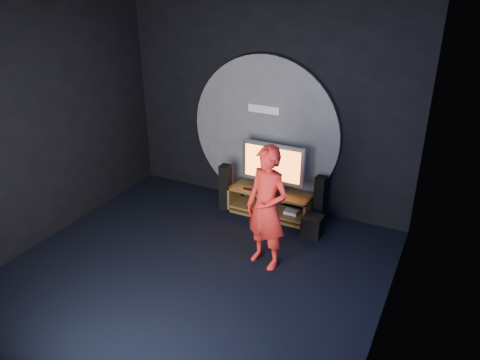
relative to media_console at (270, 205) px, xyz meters
name	(u,v)px	position (x,y,z in m)	size (l,w,h in m)	color
floor	(190,275)	(-0.31, -2.05, -0.19)	(5.00, 5.00, 0.00)	black
back_wall	(267,106)	(-0.31, 0.45, 1.56)	(5.00, 0.04, 3.50)	black
front_wall	(10,264)	(-0.31, -4.55, 1.56)	(5.00, 0.04, 3.50)	black
left_wall	(36,127)	(-2.81, -2.05, 1.56)	(0.04, 5.00, 3.50)	black
right_wall	(396,198)	(2.19, -2.05, 1.56)	(0.04, 5.00, 3.50)	black
ceiling	(176,2)	(-0.31, -2.05, 3.31)	(5.00, 5.00, 0.01)	black
wall_disc_panel	(265,133)	(-0.31, 0.39, 1.11)	(2.60, 0.11, 2.60)	#515156
media_console	(270,205)	(0.00, 0.00, 0.00)	(1.40, 0.45, 0.45)	brown
tv	(273,165)	(-0.01, 0.07, 0.70)	(1.08, 0.22, 0.81)	#B6B5BD
center_speaker	(267,190)	(-0.01, -0.15, 0.33)	(0.40, 0.15, 0.15)	black
remote	(249,189)	(-0.35, -0.12, 0.27)	(0.18, 0.05, 0.02)	black
tower_speaker_left	(225,187)	(-0.79, -0.13, 0.21)	(0.16, 0.18, 0.81)	black
tower_speaker_right	(319,200)	(0.80, 0.14, 0.21)	(0.16, 0.18, 0.81)	black
subwoofer	(312,226)	(0.84, -0.31, -0.03)	(0.30, 0.30, 0.33)	black
player	(267,208)	(0.49, -1.32, 0.69)	(0.64, 0.42, 1.76)	red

